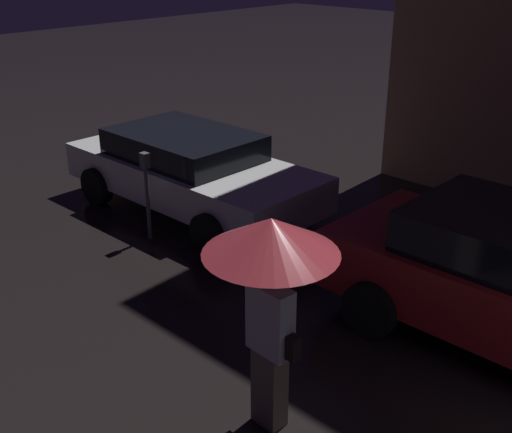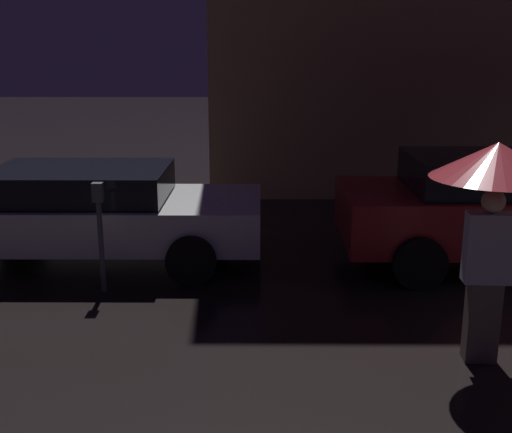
{
  "view_description": "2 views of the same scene",
  "coord_description": "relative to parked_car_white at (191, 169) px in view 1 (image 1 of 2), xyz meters",
  "views": [
    {
      "loc": [
        -0.84,
        -4.85,
        4.05
      ],
      "look_at": [
        -5.49,
        0.09,
        1.1
      ],
      "focal_mm": 45.0,
      "sensor_mm": 36.0,
      "label": 1
    },
    {
      "loc": [
        -5.94,
        -6.83,
        2.82
      ],
      "look_at": [
        -5.99,
        0.29,
        0.92
      ],
      "focal_mm": 45.0,
      "sensor_mm": 36.0,
      "label": 2
    }
  ],
  "objects": [
    {
      "name": "parking_meter",
      "position": [
        0.38,
        -1.16,
        0.13
      ],
      "size": [
        0.12,
        0.1,
        1.31
      ],
      "color": "#4C5154",
      "rests_on": "ground"
    },
    {
      "name": "pedestrian_with_umbrella",
      "position": [
        4.26,
        -2.84,
        0.97
      ],
      "size": [
        1.13,
        1.13,
        2.03
      ],
      "rotation": [
        0.0,
        0.0,
        3.09
      ],
      "color": "#66564C",
      "rests_on": "ground"
    },
    {
      "name": "parked_car_white",
      "position": [
        0.0,
        0.0,
        0.0
      ],
      "size": [
        4.4,
        2.02,
        1.27
      ],
      "rotation": [
        0.0,
        0.0,
        -0.0
      ],
      "color": "silver",
      "rests_on": "ground"
    }
  ]
}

